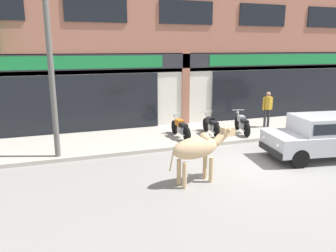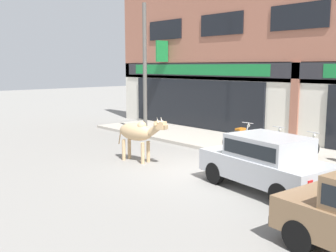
{
  "view_description": "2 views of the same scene",
  "coord_description": "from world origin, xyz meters",
  "px_view_note": "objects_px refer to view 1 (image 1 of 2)",
  "views": [
    {
      "loc": [
        -5.68,
        -8.46,
        3.66
      ],
      "look_at": [
        -2.43,
        1.0,
        1.24
      ],
      "focal_mm": 35.0,
      "sensor_mm": 36.0,
      "label": 1
    },
    {
      "loc": [
        8.26,
        -8.71,
        3.23
      ],
      "look_at": [
        -2.54,
        1.0,
        1.01
      ],
      "focal_mm": 42.0,
      "sensor_mm": 36.0,
      "label": 2
    }
  ],
  "objects_px": {
    "cow": "(199,148)",
    "motorcycle_1": "(211,125)",
    "car_1": "(321,135)",
    "motorcycle_0": "(180,128)",
    "motorcycle_2": "(242,124)",
    "utility_pole": "(51,67)",
    "pedestrian": "(268,106)"
  },
  "relations": [
    {
      "from": "motorcycle_2",
      "to": "utility_pole",
      "type": "distance_m",
      "value": 7.87
    },
    {
      "from": "motorcycle_2",
      "to": "utility_pole",
      "type": "xyz_separation_m",
      "value": [
        -7.41,
        -0.7,
        2.55
      ]
    },
    {
      "from": "motorcycle_2",
      "to": "utility_pole",
      "type": "relative_size",
      "value": 0.3
    },
    {
      "from": "car_1",
      "to": "cow",
      "type": "bearing_deg",
      "value": -173.2
    },
    {
      "from": "motorcycle_1",
      "to": "pedestrian",
      "type": "distance_m",
      "value": 3.03
    },
    {
      "from": "motorcycle_0",
      "to": "utility_pole",
      "type": "bearing_deg",
      "value": -169.52
    },
    {
      "from": "car_1",
      "to": "motorcycle_0",
      "type": "relative_size",
      "value": 2.08
    },
    {
      "from": "motorcycle_1",
      "to": "motorcycle_2",
      "type": "relative_size",
      "value": 1.02
    },
    {
      "from": "pedestrian",
      "to": "motorcycle_1",
      "type": "bearing_deg",
      "value": -172.69
    },
    {
      "from": "car_1",
      "to": "pedestrian",
      "type": "relative_size",
      "value": 2.35
    },
    {
      "from": "cow",
      "to": "car_1",
      "type": "bearing_deg",
      "value": 6.8
    },
    {
      "from": "pedestrian",
      "to": "motorcycle_2",
      "type": "bearing_deg",
      "value": -161.84
    },
    {
      "from": "car_1",
      "to": "utility_pole",
      "type": "bearing_deg",
      "value": 162.31
    },
    {
      "from": "cow",
      "to": "motorcycle_2",
      "type": "height_order",
      "value": "cow"
    },
    {
      "from": "motorcycle_0",
      "to": "motorcycle_1",
      "type": "distance_m",
      "value": 1.35
    },
    {
      "from": "motorcycle_0",
      "to": "utility_pole",
      "type": "distance_m",
      "value": 5.41
    },
    {
      "from": "cow",
      "to": "car_1",
      "type": "height_order",
      "value": "cow"
    },
    {
      "from": "motorcycle_0",
      "to": "motorcycle_1",
      "type": "bearing_deg",
      "value": -1.04
    },
    {
      "from": "cow",
      "to": "car_1",
      "type": "distance_m",
      "value": 4.76
    },
    {
      "from": "motorcycle_0",
      "to": "utility_pole",
      "type": "height_order",
      "value": "utility_pole"
    },
    {
      "from": "motorcycle_0",
      "to": "motorcycle_1",
      "type": "xyz_separation_m",
      "value": [
        1.35,
        -0.02,
        0.0
      ]
    },
    {
      "from": "cow",
      "to": "motorcycle_1",
      "type": "distance_m",
      "value": 4.76
    },
    {
      "from": "car_1",
      "to": "pedestrian",
      "type": "xyz_separation_m",
      "value": [
        0.64,
        3.88,
        0.3
      ]
    },
    {
      "from": "car_1",
      "to": "motorcycle_2",
      "type": "height_order",
      "value": "car_1"
    },
    {
      "from": "motorcycle_1",
      "to": "pedestrian",
      "type": "relative_size",
      "value": 1.13
    },
    {
      "from": "motorcycle_1",
      "to": "pedestrian",
      "type": "bearing_deg",
      "value": 7.31
    },
    {
      "from": "cow",
      "to": "pedestrian",
      "type": "relative_size",
      "value": 1.33
    },
    {
      "from": "car_1",
      "to": "utility_pole",
      "type": "xyz_separation_m",
      "value": [
        -8.35,
        2.66,
        2.25
      ]
    },
    {
      "from": "cow",
      "to": "utility_pole",
      "type": "xyz_separation_m",
      "value": [
        -3.63,
        3.23,
        2.06
      ]
    },
    {
      "from": "utility_pole",
      "to": "pedestrian",
      "type": "bearing_deg",
      "value": 7.73
    },
    {
      "from": "cow",
      "to": "car_1",
      "type": "relative_size",
      "value": 0.57
    },
    {
      "from": "car_1",
      "to": "utility_pole",
      "type": "relative_size",
      "value": 0.64
    }
  ]
}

